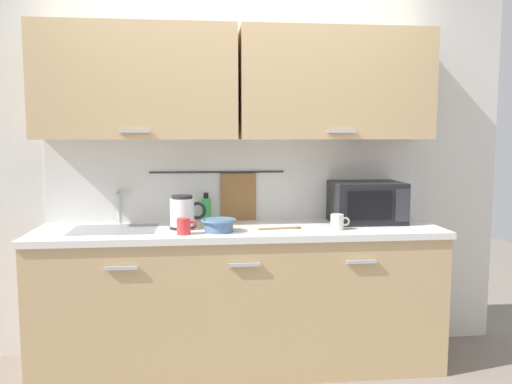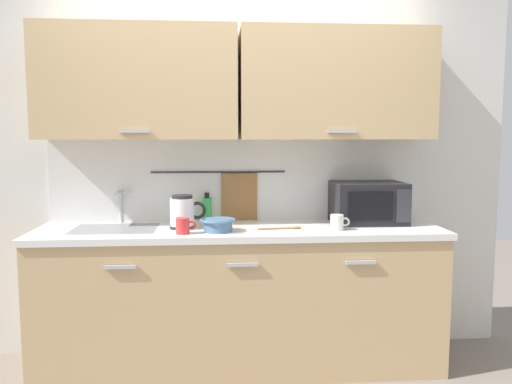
# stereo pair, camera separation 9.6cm
# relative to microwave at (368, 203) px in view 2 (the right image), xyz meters

# --- Properties ---
(counter_unit) EXTENTS (2.53, 0.64, 0.90)m
(counter_unit) POSITION_rel_microwave_xyz_m (-0.86, -0.11, -0.58)
(counter_unit) COLOR tan
(counter_unit) RESTS_ON ground
(back_wall_assembly) EXTENTS (3.70, 0.41, 2.50)m
(back_wall_assembly) POSITION_rel_microwave_xyz_m (-0.85, 0.12, 0.49)
(back_wall_assembly) COLOR silver
(back_wall_assembly) RESTS_ON ground
(sink_faucet) EXTENTS (0.09, 0.17, 0.22)m
(sink_faucet) POSITION_rel_microwave_xyz_m (-1.62, 0.12, 0.01)
(sink_faucet) COLOR #B2B5BA
(sink_faucet) RESTS_ON counter_unit
(microwave) EXTENTS (0.46, 0.35, 0.27)m
(microwave) POSITION_rel_microwave_xyz_m (0.00, 0.00, 0.00)
(microwave) COLOR black
(microwave) RESTS_ON counter_unit
(electric_kettle) EXTENTS (0.23, 0.16, 0.21)m
(electric_kettle) POSITION_rel_microwave_xyz_m (-1.20, -0.11, -0.03)
(electric_kettle) COLOR black
(electric_kettle) RESTS_ON counter_unit
(dish_soap_bottle) EXTENTS (0.06, 0.06, 0.20)m
(dish_soap_bottle) POSITION_rel_microwave_xyz_m (-1.06, 0.13, -0.05)
(dish_soap_bottle) COLOR green
(dish_soap_bottle) RESTS_ON counter_unit
(mug_near_sink) EXTENTS (0.12, 0.08, 0.09)m
(mug_near_sink) POSITION_rel_microwave_xyz_m (-1.19, -0.29, -0.09)
(mug_near_sink) COLOR red
(mug_near_sink) RESTS_ON counter_unit
(mixing_bowl) EXTENTS (0.21, 0.21, 0.08)m
(mixing_bowl) POSITION_rel_microwave_xyz_m (-0.99, -0.23, -0.09)
(mixing_bowl) COLOR #4C7093
(mixing_bowl) RESTS_ON counter_unit
(mug_by_kettle) EXTENTS (0.12, 0.08, 0.09)m
(mug_by_kettle) POSITION_rel_microwave_xyz_m (-0.26, -0.24, -0.09)
(mug_by_kettle) COLOR silver
(mug_by_kettle) RESTS_ON counter_unit
(wooden_spoon) EXTENTS (0.28, 0.07, 0.01)m
(wooden_spoon) POSITION_rel_microwave_xyz_m (-0.58, -0.18, -0.13)
(wooden_spoon) COLOR #9E7042
(wooden_spoon) RESTS_ON counter_unit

